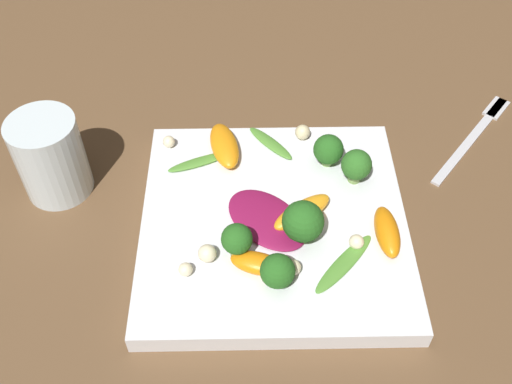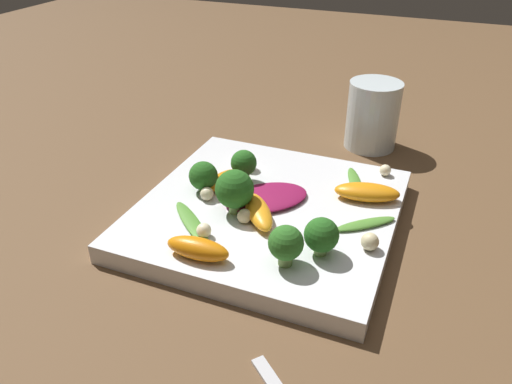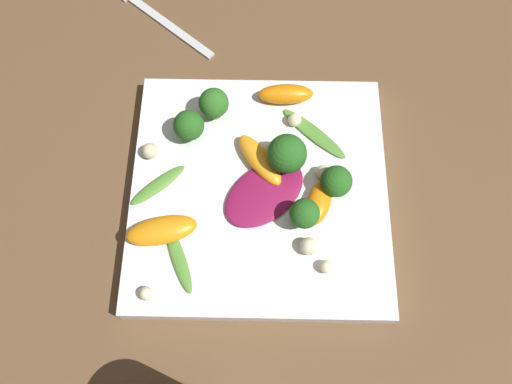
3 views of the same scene
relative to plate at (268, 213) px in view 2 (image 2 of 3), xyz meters
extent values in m
plane|color=brown|center=(0.00, 0.00, -0.01)|extent=(2.40, 2.40, 0.00)
cube|color=white|center=(0.00, 0.00, 0.00)|extent=(0.29, 0.29, 0.02)
cylinder|color=silver|center=(-0.07, -0.25, 0.04)|extent=(0.08, 0.08, 0.10)
ellipsoid|color=maroon|center=(0.01, -0.01, 0.02)|extent=(0.12, 0.11, 0.01)
ellipsoid|color=orange|center=(-0.10, -0.06, 0.02)|extent=(0.08, 0.05, 0.02)
ellipsoid|color=orange|center=(0.00, 0.03, 0.02)|extent=(0.06, 0.08, 0.02)
ellipsoid|color=orange|center=(0.07, -0.02, 0.02)|extent=(0.04, 0.06, 0.02)
ellipsoid|color=orange|center=(0.03, 0.12, 0.02)|extent=(0.07, 0.03, 0.02)
cylinder|color=#7A9E51|center=(-0.05, 0.09, 0.02)|extent=(0.01, 0.01, 0.02)
sphere|color=#2D6B23|center=(-0.05, 0.09, 0.04)|extent=(0.03, 0.03, 0.03)
cylinder|color=#7A9E51|center=(0.05, -0.04, 0.02)|extent=(0.01, 0.01, 0.02)
sphere|color=#26601E|center=(0.05, -0.04, 0.04)|extent=(0.03, 0.03, 0.03)
cylinder|color=#84AD5B|center=(0.03, 0.03, 0.02)|extent=(0.01, 0.01, 0.02)
sphere|color=#26601E|center=(0.03, 0.03, 0.04)|extent=(0.04, 0.04, 0.04)
cylinder|color=#84AD5B|center=(-0.08, 0.07, 0.02)|extent=(0.01, 0.01, 0.01)
sphere|color=#26601E|center=(-0.08, 0.07, 0.03)|extent=(0.04, 0.04, 0.04)
cylinder|color=#7A9E51|center=(0.08, 0.00, 0.02)|extent=(0.01, 0.01, 0.01)
sphere|color=#26601E|center=(0.08, 0.00, 0.03)|extent=(0.03, 0.03, 0.03)
ellipsoid|color=#518E33|center=(0.06, 0.07, 0.01)|extent=(0.08, 0.08, 0.00)
ellipsoid|color=#518E33|center=(-0.08, -0.08, 0.01)|extent=(0.04, 0.08, 0.00)
ellipsoid|color=#518E33|center=(-0.11, 0.00, 0.01)|extent=(0.07, 0.06, 0.01)
sphere|color=beige|center=(0.04, 0.08, 0.02)|extent=(0.02, 0.02, 0.02)
sphere|color=beige|center=(-0.12, 0.04, 0.02)|extent=(0.02, 0.02, 0.02)
sphere|color=beige|center=(0.01, 0.04, 0.02)|extent=(0.02, 0.02, 0.02)
sphere|color=beige|center=(0.07, 0.02, 0.02)|extent=(0.02, 0.02, 0.02)
sphere|color=beige|center=(-0.11, -0.12, 0.02)|extent=(0.01, 0.01, 0.01)
sphere|color=beige|center=(0.07, -0.09, 0.02)|extent=(0.01, 0.01, 0.01)
sphere|color=beige|center=(0.05, -0.07, 0.02)|extent=(0.02, 0.02, 0.02)
camera|label=1|loc=(0.41, -0.03, 0.52)|focal=42.00mm
camera|label=2|loc=(-0.17, 0.46, 0.32)|focal=35.00mm
camera|label=3|loc=(0.00, -0.22, 0.53)|focal=35.00mm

